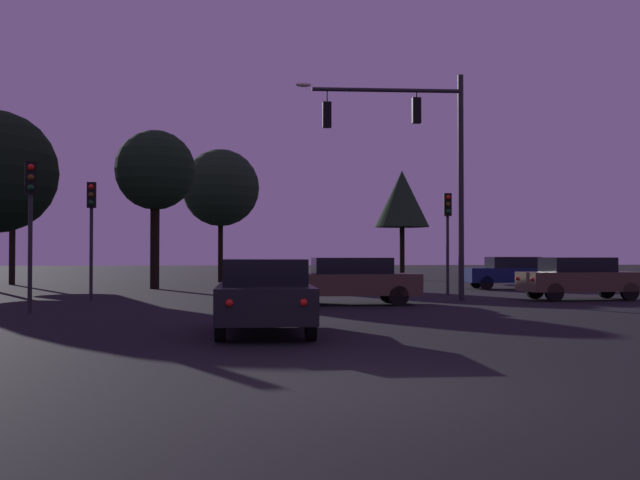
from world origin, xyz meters
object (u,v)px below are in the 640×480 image
at_px(car_crossing_right, 580,278).
at_px(tree_right_cluster, 13,178).
at_px(tree_left_far, 221,188).
at_px(traffic_signal_mast_arm, 418,147).
at_px(car_nearside_lane, 264,295).
at_px(traffic_light_corner_left, 448,223).
at_px(car_crossing_left, 348,280).
at_px(traffic_light_median, 91,217).
at_px(car_far_lane, 510,272).
at_px(tree_center_horizon, 402,199).
at_px(traffic_light_corner_right, 31,205).
at_px(tree_lot_edge, 155,171).

height_order(car_crossing_right, tree_right_cluster, tree_right_cluster).
distance_m(tree_left_far, tree_right_cluster, 11.45).
xyz_separation_m(traffic_signal_mast_arm, car_nearside_lane, (-5.94, -10.24, -4.63)).
bearing_deg(traffic_light_corner_left, car_crossing_left, -135.24).
bearing_deg(traffic_light_median, car_crossing_left, -19.12).
xyz_separation_m(traffic_light_corner_left, traffic_light_median, (-13.41, -1.76, 0.07)).
xyz_separation_m(car_far_lane, tree_right_cluster, (-24.92, 8.30, 5.00)).
distance_m(car_far_lane, tree_center_horizon, 14.51).
bearing_deg(traffic_light_corner_right, car_far_lane, 33.67).
distance_m(traffic_light_corner_left, car_crossing_right, 5.52).
bearing_deg(traffic_light_corner_right, traffic_light_corner_left, 27.23).
bearing_deg(traffic_light_corner_right, traffic_light_median, 83.04).
relative_size(traffic_signal_mast_arm, traffic_light_median, 1.92).
relative_size(traffic_light_corner_right, car_crossing_left, 0.89).
xyz_separation_m(car_nearside_lane, tree_left_far, (-1.09, 29.18, 4.80)).
distance_m(traffic_light_median, tree_left_far, 18.33).
bearing_deg(tree_left_far, traffic_light_corner_right, -102.31).
height_order(traffic_signal_mast_arm, tree_center_horizon, traffic_signal_mast_arm).
bearing_deg(tree_center_horizon, tree_right_cluster, -166.86).
distance_m(car_far_lane, tree_left_far, 17.99).
height_order(car_nearside_lane, tree_left_far, tree_left_far).
xyz_separation_m(car_crossing_right, tree_center_horizon, (-1.13, 22.25, 4.48)).
height_order(traffic_signal_mast_arm, tree_right_cluster, traffic_signal_mast_arm).
distance_m(car_nearside_lane, tree_lot_edge, 21.66).
xyz_separation_m(tree_right_cluster, tree_lot_edge, (8.17, -6.16, -0.19)).
distance_m(traffic_light_corner_left, car_nearside_lane, 15.67).
relative_size(traffic_light_corner_left, traffic_light_median, 0.98).
relative_size(car_crossing_left, tree_right_cluster, 0.62).
distance_m(car_crossing_right, tree_left_far, 23.62).
relative_size(car_nearside_lane, tree_left_far, 0.54).
bearing_deg(traffic_signal_mast_arm, car_far_lane, 51.28).
xyz_separation_m(traffic_light_median, car_nearside_lane, (5.46, -11.57, -2.16)).
bearing_deg(car_crossing_right, traffic_light_corner_right, -167.73).
bearing_deg(tree_right_cluster, tree_lot_edge, -37.02).
height_order(traffic_light_corner_left, car_far_lane, traffic_light_corner_left).
height_order(tree_left_far, tree_right_cluster, tree_left_far).
bearing_deg(tree_lot_edge, traffic_light_corner_left, -31.40).
relative_size(car_crossing_left, car_far_lane, 1.09).
bearing_deg(traffic_signal_mast_arm, tree_lot_edge, 133.84).
relative_size(traffic_signal_mast_arm, car_crossing_right, 1.81).
distance_m(traffic_light_corner_right, car_far_lane, 22.63).
relative_size(traffic_light_corner_left, tree_left_far, 0.51).
distance_m(car_crossing_right, tree_right_cluster, 29.86).
distance_m(traffic_light_corner_right, car_crossing_right, 18.49).
xyz_separation_m(traffic_light_corner_right, tree_center_horizon, (16.82, 26.15, 2.31)).
bearing_deg(tree_lot_edge, traffic_light_median, -98.30).
bearing_deg(tree_left_far, tree_center_horizon, 14.55).
relative_size(traffic_signal_mast_arm, traffic_light_corner_right, 1.91).
bearing_deg(tree_left_far, tree_right_cluster, -168.36).
height_order(traffic_light_corner_left, traffic_light_median, traffic_light_median).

